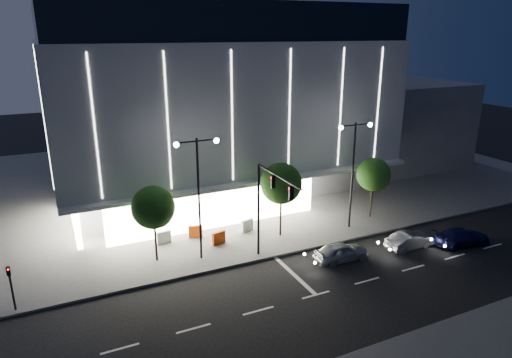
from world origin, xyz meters
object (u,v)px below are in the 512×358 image
Objects in this scene: traffic_mast at (268,198)px; ped_signal_far at (11,284)px; tree_right at (373,176)px; barrier_a at (196,231)px; car_second at (410,240)px; barrier_c at (219,238)px; barrier_d at (247,225)px; tree_mid at (281,186)px; car_third at (462,237)px; barrier_b at (164,237)px; street_lamp_west at (198,182)px; street_lamp_east at (353,160)px; car_lead at (341,252)px; tree_left at (154,210)px.

traffic_mast is 16.35m from ped_signal_far.
traffic_mast is at bearing -162.98° from tree_right.
barrier_a is (12.71, 4.99, -1.24)m from ped_signal_far.
car_second reaches higher than barrier_c.
tree_right reaches higher than barrier_d.
tree_mid is 5.59× the size of barrier_a.
car_third is 4.10× the size of barrier_b.
street_lamp_west reaches higher than tree_mid.
street_lamp_east is 1.46× the size of tree_mid.
traffic_mast is 0.79× the size of street_lamp_east.
street_lamp_east is 2.21× the size of car_lead.
street_lamp_east reaches higher than car_third.
traffic_mast is at bearing -78.85° from barrier_c.
street_lamp_west reaches higher than barrier_d.
barrier_a is (-15.32, 2.47, -3.23)m from tree_right.
ped_signal_far is at bearing -174.86° from tree_right.
barrier_c is (-11.04, 1.62, -5.31)m from street_lamp_east.
ped_signal_far is 0.54× the size of tree_right.
street_lamp_east is at bearing 3.44° from ped_signal_far.
ped_signal_far reaches higher than barrier_b.
ped_signal_far is 0.49× the size of tree_mid.
tree_left is (-2.97, 1.02, -1.92)m from street_lamp_west.
barrier_a is at bearing 164.14° from street_lamp_east.
car_lead is at bearing -142.07° from tree_right.
ped_signal_far reaches higher than barrier_d.
barrier_c is 1.00× the size of barrier_d.
tree_left is at bearing -119.94° from barrier_b.
traffic_mast reaches higher than tree_right.
traffic_mast reaches higher than barrier_d.
barrier_d is (0.92, 5.52, -4.38)m from traffic_mast.
tree_right is 18.32m from barrier_b.
street_lamp_east is (13.00, 0.00, 0.00)m from street_lamp_west.
traffic_mast reaches higher than barrier_c.
tree_left is at bearing 180.00° from tree_right.
tree_left is (9.03, 2.52, 2.15)m from ped_signal_far.
street_lamp_west is 1.63× the size of tree_right.
tree_left is (-6.97, 3.68, -0.99)m from traffic_mast.
tree_left reaches higher than barrier_d.
tree_right is at bearing 18.63° from street_lamp_east.
barrier_a is at bearing 155.24° from barrier_d.
barrier_d is at bearing 30.12° from street_lamp_west.
street_lamp_east reaches higher than car_second.
car_third is at bearing -8.75° from ped_signal_far.
barrier_a is (0.71, 3.49, -5.31)m from street_lamp_west.
barrier_c is at bearing 115.40° from traffic_mast.
car_lead is at bearing -7.79° from ped_signal_far.
ped_signal_far is 28.21m from tree_right.
street_lamp_east is at bearing 19.01° from car_second.
tree_mid is at bearing 180.00° from tree_right.
ped_signal_far is at bearing 80.49° from car_second.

